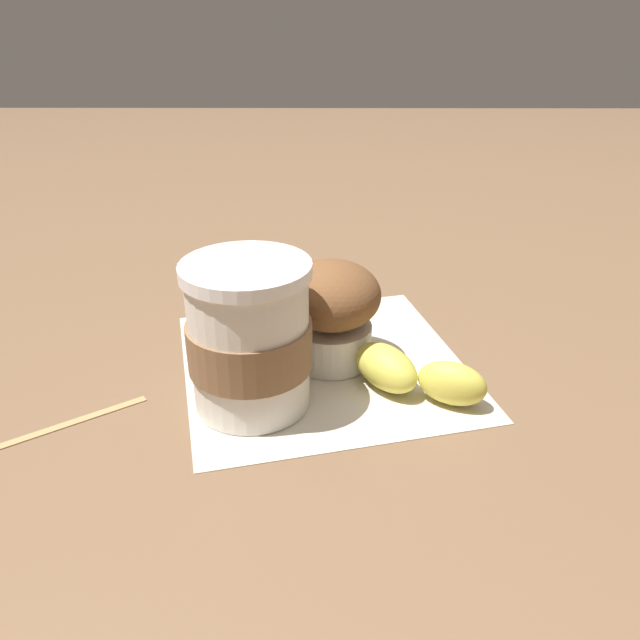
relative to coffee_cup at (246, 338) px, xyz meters
The scene contains 6 objects.
ground_plane 0.10m from the coffee_cup, 42.98° to the right, with size 3.00×3.00×0.00m, color brown.
paper_napkin 0.10m from the coffee_cup, 42.98° to the right, with size 0.24×0.24×0.00m, color beige.
coffee_cup is the anchor object (origin of this frame).
muffin 0.09m from the coffee_cup, 43.48° to the right, with size 0.08×0.08×0.09m.
banana 0.12m from the coffee_cup, 62.60° to the right, with size 0.18×0.14×0.04m.
wooden_stirrer 0.15m from the coffee_cup, 101.24° to the left, with size 0.11×0.01×0.00m, color tan.
Camera 1 is at (-0.47, -0.00, 0.29)m, focal length 35.00 mm.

